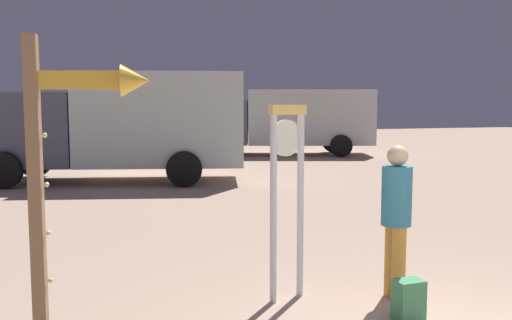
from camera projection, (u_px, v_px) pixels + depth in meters
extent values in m
cylinder|color=silver|center=(273.00, 210.00, 5.37)|extent=(0.07, 0.07, 1.91)
cylinder|color=silver|center=(300.00, 206.00, 5.56)|extent=(0.07, 0.07, 1.91)
cube|color=#FFCF6A|center=(288.00, 110.00, 5.37)|extent=(0.44, 0.19, 0.10)
cylinder|color=white|center=(286.00, 138.00, 5.42)|extent=(0.37, 0.13, 0.37)
cube|color=black|center=(284.00, 138.00, 5.44)|extent=(0.06, 0.03, 0.09)
cube|color=black|center=(284.00, 138.00, 5.44)|extent=(0.14, 0.05, 0.05)
cube|color=#967350|center=(36.00, 201.00, 4.10)|extent=(0.12, 0.12, 2.52)
cube|color=yellow|center=(81.00, 80.00, 4.06)|extent=(0.62, 0.18, 0.14)
cone|color=yellow|center=(136.00, 81.00, 4.12)|extent=(0.27, 0.29, 0.25)
sphere|color=#F1D991|center=(50.00, 280.00, 4.17)|extent=(0.04, 0.04, 0.04)
sphere|color=#FFF18A|center=(48.00, 233.00, 4.14)|extent=(0.04, 0.04, 0.04)
sphere|color=#F7E092|center=(47.00, 185.00, 4.10)|extent=(0.04, 0.04, 0.04)
sphere|color=#F2F295|center=(45.00, 135.00, 4.06)|extent=(0.04, 0.04, 0.04)
sphere|color=#F7ED87|center=(43.00, 85.00, 4.03)|extent=(0.04, 0.04, 0.04)
cylinder|color=gold|center=(398.00, 264.00, 5.45)|extent=(0.15, 0.15, 0.77)
cylinder|color=gold|center=(391.00, 260.00, 5.60)|extent=(0.15, 0.15, 0.77)
cylinder|color=teal|center=(397.00, 196.00, 5.46)|extent=(0.31, 0.31, 0.61)
sphere|color=beige|center=(398.00, 156.00, 5.42)|extent=(0.21, 0.21, 0.21)
cube|color=#45915B|center=(409.00, 300.00, 4.96)|extent=(0.26, 0.19, 0.39)
cube|color=#389B54|center=(401.00, 302.00, 5.07)|extent=(0.18, 0.04, 0.17)
cube|color=silver|center=(162.00, 119.00, 14.35)|extent=(4.74, 3.35, 2.44)
cube|color=#4B4E61|center=(45.00, 129.00, 14.16)|extent=(2.30, 2.56, 1.91)
cube|color=black|center=(9.00, 115.00, 14.06)|extent=(0.52, 1.75, 0.84)
cylinder|color=black|center=(35.00, 161.00, 15.35)|extent=(0.93, 0.49, 0.90)
cylinder|color=black|center=(3.00, 170.00, 13.07)|extent=(0.93, 0.49, 0.90)
cylinder|color=black|center=(189.00, 160.00, 15.66)|extent=(0.93, 0.49, 0.90)
cylinder|color=black|center=(184.00, 169.00, 13.37)|extent=(0.93, 0.49, 0.90)
cube|color=silver|center=(310.00, 117.00, 22.56)|extent=(5.64, 3.93, 2.26)
cube|color=#524E65|center=(228.00, 122.00, 22.59)|extent=(2.31, 2.63, 1.83)
cube|color=black|center=(208.00, 114.00, 22.55)|extent=(0.66, 1.75, 0.80)
cylinder|color=black|center=(216.00, 142.00, 23.85)|extent=(0.93, 0.54, 0.90)
cylinder|color=black|center=(211.00, 146.00, 21.51)|extent=(0.93, 0.54, 0.90)
cylinder|color=black|center=(333.00, 142.00, 23.84)|extent=(0.93, 0.54, 0.90)
cylinder|color=black|center=(341.00, 146.00, 21.50)|extent=(0.93, 0.54, 0.90)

